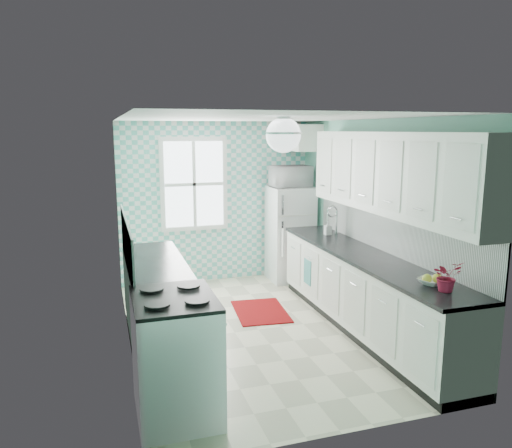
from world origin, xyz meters
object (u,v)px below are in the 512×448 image
object	(u,v)px
fridge	(290,234)
microwave	(291,176)
sink	(325,236)
ceiling_light	(283,135)
potted_plant	(447,276)
fruit_bowl	(432,282)
stove	(176,354)

from	to	relation	value
fridge	microwave	xyz separation A→B (m)	(0.00, 0.00, 0.91)
sink	ceiling_light	bearing A→B (deg)	-132.13
ceiling_light	potted_plant	world-z (taller)	ceiling_light
sink	fruit_bowl	distance (m)	2.33
fridge	fruit_bowl	size ratio (longest dim) A/B	6.34
sink	microwave	xyz separation A→B (m)	(-0.09, 1.10, 0.73)
ceiling_light	fruit_bowl	size ratio (longest dim) A/B	1.48
ceiling_light	potted_plant	bearing A→B (deg)	-40.04
stove	sink	world-z (taller)	sink
ceiling_light	sink	size ratio (longest dim) A/B	0.66
fridge	fruit_bowl	xyz separation A→B (m)	(0.09, -3.43, 0.22)
fridge	potted_plant	world-z (taller)	fridge
ceiling_light	fruit_bowl	distance (m)	1.98
sink	potted_plant	size ratio (longest dim) A/B	1.89
ceiling_light	fruit_bowl	xyz separation A→B (m)	(1.20, -0.81, -1.35)
ceiling_light	potted_plant	distance (m)	2.00
potted_plant	ceiling_light	bearing A→B (deg)	139.96
fridge	microwave	size ratio (longest dim) A/B	2.52
sink	potted_plant	bearing A→B (deg)	-93.97
ceiling_light	fridge	xyz separation A→B (m)	(1.11, 2.63, -1.58)
sink	potted_plant	distance (m)	2.54
ceiling_light	sink	bearing A→B (deg)	51.75
stove	sink	bearing A→B (deg)	46.52
fruit_bowl	potted_plant	bearing A→B (deg)	-90.00
stove	potted_plant	world-z (taller)	potted_plant
ceiling_light	potted_plant	xyz separation A→B (m)	(1.20, -1.01, -1.24)
fruit_bowl	ceiling_light	bearing A→B (deg)	146.10
fruit_bowl	microwave	world-z (taller)	microwave
stove	sink	size ratio (longest dim) A/B	1.91
stove	microwave	xyz separation A→B (m)	(2.31, 3.32, 1.13)
fruit_bowl	fridge	bearing A→B (deg)	91.51
fridge	stove	bearing A→B (deg)	-128.52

